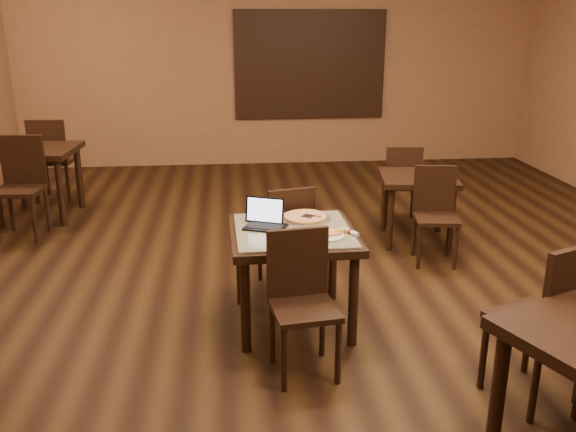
{
  "coord_description": "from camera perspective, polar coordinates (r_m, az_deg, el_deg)",
  "views": [
    {
      "loc": [
        -0.78,
        -4.65,
        2.25
      ],
      "look_at": [
        -0.37,
        -0.39,
        0.85
      ],
      "focal_mm": 38.0,
      "sensor_mm": 36.0,
      "label": 1
    }
  ],
  "objects": [
    {
      "name": "pizza_whole",
      "position": [
        4.71,
        1.62,
        -0.05
      ],
      "size": [
        0.33,
        0.33,
        0.02
      ],
      "color": "beige",
      "rests_on": "pizza_pan"
    },
    {
      "name": "other_table_a",
      "position": [
        6.42,
        12.03,
        2.69
      ],
      "size": [
        0.85,
        0.85,
        0.71
      ],
      "rotation": [
        0.0,
        0.0,
        -0.15
      ],
      "color": "black",
      "rests_on": "ground"
    },
    {
      "name": "wall_back",
      "position": [
        9.71,
        -0.98,
        13.66
      ],
      "size": [
        8.0,
        0.02,
        3.0
      ],
      "primitive_type": "cube",
      "color": "#956A4C",
      "rests_on": "ground"
    },
    {
      "name": "other_table_b",
      "position": [
        7.63,
        -22.45,
        4.88
      ],
      "size": [
        0.94,
        0.94,
        0.82
      ],
      "rotation": [
        0.0,
        0.0,
        -0.07
      ],
      "color": "black",
      "rests_on": "ground"
    },
    {
      "name": "spatula",
      "position": [
        4.7,
        1.9,
        -0.02
      ],
      "size": [
        0.23,
        0.2,
        0.01
      ],
      "primitive_type": "cube",
      "rotation": [
        0.0,
        0.0,
        0.91
      ],
      "color": "silver",
      "rests_on": "pizza_whole"
    },
    {
      "name": "other_table_b_chair_near",
      "position": [
        7.07,
        -23.69,
        3.07
      ],
      "size": [
        0.49,
        0.49,
        1.07
      ],
      "rotation": [
        0.0,
        0.0,
        -0.07
      ],
      "color": "black",
      "rests_on": "ground"
    },
    {
      "name": "other_table_c_chair_far",
      "position": [
        3.91,
        23.45,
        -8.47
      ],
      "size": [
        0.6,
        0.6,
        1.06
      ],
      "rotation": [
        0.0,
        0.0,
        3.53
      ],
      "color": "black",
      "rests_on": "ground"
    },
    {
      "name": "other_table_a_chair_far",
      "position": [
        6.93,
        10.61,
        3.29
      ],
      "size": [
        0.45,
        0.45,
        0.91
      ],
      "rotation": [
        0.0,
        0.0,
        3.0
      ],
      "color": "black",
      "rests_on": "ground"
    },
    {
      "name": "napkin_roll",
      "position": [
        4.4,
        5.86,
        -1.48
      ],
      "size": [
        0.11,
        0.15,
        0.04
      ],
      "rotation": [
        0.0,
        0.0,
        0.56
      ],
      "color": "white",
      "rests_on": "tiled_table"
    },
    {
      "name": "plate",
      "position": [
        4.34,
        3.62,
        -1.86
      ],
      "size": [
        0.25,
        0.25,
        0.01
      ],
      "primitive_type": "cylinder",
      "color": "white",
      "rests_on": "tiled_table"
    },
    {
      "name": "ground",
      "position": [
        5.22,
        3.6,
        -7.44
      ],
      "size": [
        10.0,
        10.0,
        0.0
      ],
      "primitive_type": "plane",
      "color": "black",
      "rests_on": "ground"
    },
    {
      "name": "pizza_slice",
      "position": [
        4.33,
        3.63,
        -1.66
      ],
      "size": [
        0.26,
        0.26,
        0.02
      ],
      "primitive_type": null,
      "rotation": [
        0.0,
        0.0,
        0.29
      ],
      "color": "beige",
      "rests_on": "plate"
    },
    {
      "name": "mural",
      "position": [
        9.72,
        2.07,
        13.95
      ],
      "size": [
        2.34,
        0.05,
        1.64
      ],
      "color": "#26628C",
      "rests_on": "wall_back"
    },
    {
      "name": "tiled_table",
      "position": [
        4.52,
        0.48,
        -2.5
      ],
      "size": [
        0.94,
        0.94,
        0.76
      ],
      "rotation": [
        0.0,
        0.0,
        0.02
      ],
      "color": "black",
      "rests_on": "ground"
    },
    {
      "name": "chair_main_near",
      "position": [
        4.0,
        1.25,
        -7.27
      ],
      "size": [
        0.46,
        0.46,
        0.95
      ],
      "rotation": [
        0.0,
        0.0,
        0.14
      ],
      "color": "black",
      "rests_on": "ground"
    },
    {
      "name": "other_table_a_chair_near",
      "position": [
        5.96,
        13.59,
        0.67
      ],
      "size": [
        0.45,
        0.45,
        0.91
      ],
      "rotation": [
        0.0,
        0.0,
        -0.15
      ],
      "color": "black",
      "rests_on": "ground"
    },
    {
      "name": "chair_main_far",
      "position": [
        5.15,
        -0.03,
        -1.51
      ],
      "size": [
        0.49,
        0.49,
        0.93
      ],
      "rotation": [
        0.0,
        0.0,
        3.39
      ],
      "color": "black",
      "rests_on": "ground"
    },
    {
      "name": "laptop",
      "position": [
        4.54,
        -2.16,
        -0.3
      ],
      "size": [
        0.35,
        0.33,
        0.2
      ],
      "rotation": [
        0.0,
        0.0,
        -0.38
      ],
      "color": "black",
      "rests_on": "tiled_table"
    },
    {
      "name": "other_table_b_chair_far",
      "position": [
        8.23,
        -21.24,
        5.31
      ],
      "size": [
        0.49,
        0.49,
        1.07
      ],
      "rotation": [
        0.0,
        0.0,
        3.07
      ],
      "color": "black",
      "rests_on": "ground"
    },
    {
      "name": "pizza_pan",
      "position": [
        4.72,
        1.62,
        -0.21
      ],
      "size": [
        0.39,
        0.39,
        0.01
      ],
      "primitive_type": "cylinder",
      "color": "silver",
      "rests_on": "tiled_table"
    }
  ]
}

